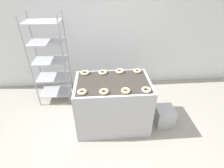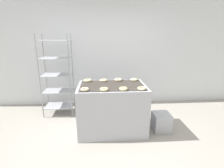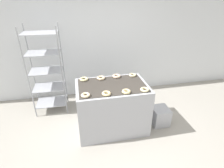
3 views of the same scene
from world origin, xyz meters
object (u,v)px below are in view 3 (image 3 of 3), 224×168
Objects in this scene: baking_rack_cart at (47,71)px; donut_far_right at (133,75)px; donut_near_left at (86,95)px; donut_far_midright at (116,76)px; donut_near_midleft at (106,93)px; donut_near_right at (145,90)px; donut_far_midleft at (101,78)px; glaze_bin at (160,116)px; donut_far_left at (84,79)px; fryer_machine at (112,107)px; donut_near_midright at (126,91)px.

baking_rack_cart is 13.03× the size of donut_far_right.
donut_far_midright is (0.63, 0.60, 0.00)m from donut_near_left.
donut_near_midleft reaches higher than donut_far_right.
donut_far_midleft is (-0.63, 0.59, 0.00)m from donut_near_right.
baking_rack_cart reaches higher than donut_far_midleft.
baking_rack_cart is 1.56m from donut_near_midleft.
donut_far_midleft is 0.62m from donut_far_right.
donut_far_left reaches higher than glaze_bin.
fryer_machine is 8.79× the size of donut_near_midleft.
fryer_machine is 0.73m from donut_far_right.
donut_near_midleft is at bearing -117.18° from fryer_machine.
donut_far_right is at bearing 63.74° from donut_near_midright.
donut_near_midleft is at bearing -90.27° from donut_far_midleft.
donut_far_midright is 1.10× the size of donut_far_right.
donut_near_midright is 0.91× the size of donut_far_midright.
donut_near_left is at bearing -91.08° from donut_far_left.
donut_near_left is 0.66m from donut_far_midleft.
fryer_machine is at bearing 119.03° from donut_near_midright.
donut_far_midleft is at bearing -29.09° from baking_rack_cart.
donut_near_left is 0.92× the size of donut_far_midleft.
donut_far_midright reaches higher than donut_far_right.
donut_near_midleft is 0.64m from donut_near_right.
donut_near_midright reaches higher than donut_near_right.
donut_far_right is (-0.02, 0.60, -0.00)m from donut_near_right.
donut_near_left reaches higher than donut_far_right.
baking_rack_cart is 0.92m from donut_far_left.
donut_near_right is at bearing 0.05° from donut_near_midleft.
fryer_machine is 8.19× the size of donut_far_midleft.
donut_near_midright is at bearing -164.67° from glaze_bin.
donut_far_midright is (-0.33, 0.61, 0.00)m from donut_near_right.
donut_far_midleft reaches higher than donut_near_right.
fryer_machine is at bearing 148.05° from donut_near_right.
donut_near_midleft is at bearing -169.19° from glaze_bin.
donut_far_right is (0.93, -0.00, -0.00)m from donut_far_left.
donut_far_left is (0.72, -0.57, 0.00)m from baking_rack_cart.
donut_far_midright is at bearing -22.57° from baking_rack_cart.
donut_far_midleft is (-1.10, 0.38, 0.76)m from glaze_bin.
donut_far_right is at bearing -18.94° from baking_rack_cart.
fryer_machine is 8.09× the size of donut_far_left.
donut_far_right is (0.62, 0.01, -0.00)m from donut_far_midleft.
donut_near_midright reaches higher than donut_far_right.
baking_rack_cart is 5.25× the size of glaze_bin.
donut_near_midright is at bearing -1.60° from donut_near_left.
donut_far_right reaches higher than glaze_bin.
fryer_machine is 8.06× the size of donut_far_midright.
donut_far_left reaches higher than donut_far_right.
fryer_machine is 0.58m from donut_far_midleft.
donut_near_right is at bearing -88.50° from donut_far_right.
donut_far_right is (0.30, 0.60, -0.00)m from donut_near_midright.
glaze_bin is 0.92m from donut_near_right.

